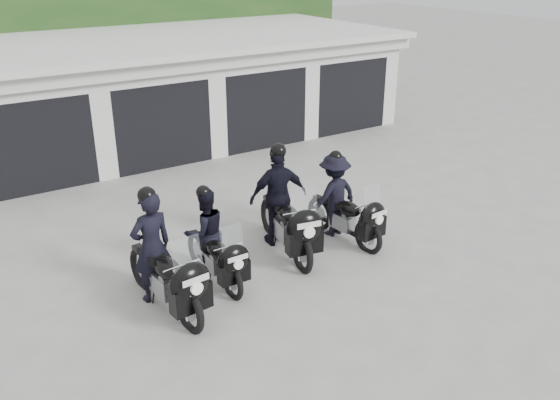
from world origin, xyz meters
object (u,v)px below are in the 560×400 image
police_bike_a (162,262)px  police_bike_d (340,201)px  police_bike_c (282,205)px  police_bike_b (210,240)px

police_bike_a → police_bike_d: bearing=1.6°
police_bike_c → police_bike_d: size_ratio=1.15×
police_bike_b → police_bike_d: 2.86m
police_bike_a → police_bike_b: bearing=16.7°
police_bike_c → police_bike_b: bearing=-159.7°
police_bike_a → police_bike_c: police_bike_c is taller
police_bike_a → police_bike_b: size_ratio=1.18×
police_bike_a → police_bike_d: 3.94m
police_bike_a → police_bike_c: 2.80m
police_bike_b → police_bike_c: size_ratio=0.83×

